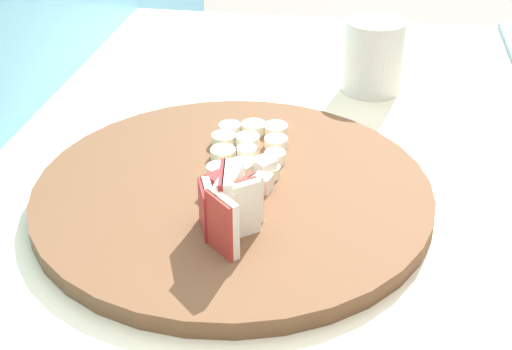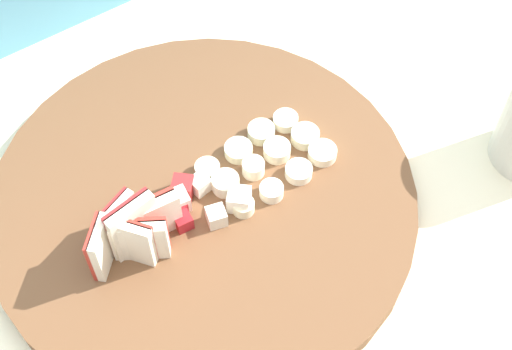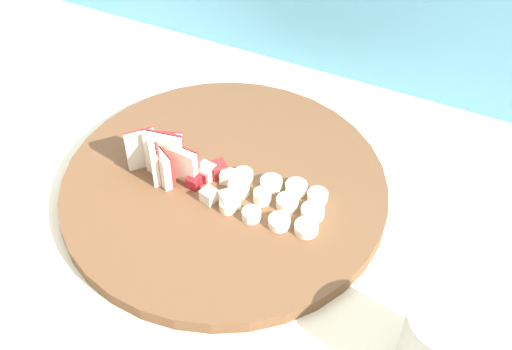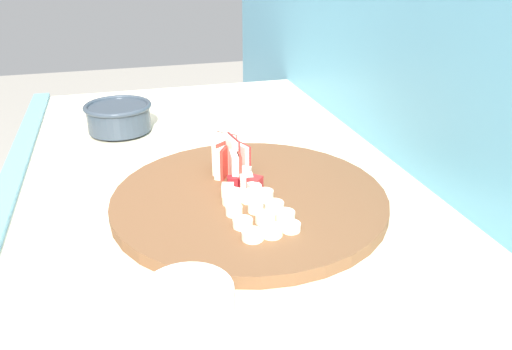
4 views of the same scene
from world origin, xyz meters
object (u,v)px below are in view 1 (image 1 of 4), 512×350
banana_slice_rows (248,147)px  small_jar (373,56)px  cutting_board (233,193)px  apple_dice_pile (237,185)px  apple_wedge_fan (229,206)px

banana_slice_rows → small_jar: 0.28m
cutting_board → small_jar: bearing=-23.8°
cutting_board → small_jar: size_ratio=4.15×
apple_dice_pile → banana_slice_rows: (0.09, 0.00, -0.00)m
apple_wedge_fan → apple_dice_pile: 0.07m
apple_wedge_fan → apple_dice_pile: size_ratio=0.96×
cutting_board → small_jar: small_jar is taller
banana_slice_rows → apple_dice_pile: bearing=-177.5°
cutting_board → apple_wedge_fan: bearing=-171.1°
banana_slice_rows → small_jar: size_ratio=1.32×
apple_dice_pile → small_jar: bearing=-21.8°
small_jar → apple_wedge_fan: bearing=162.3°
banana_slice_rows → small_jar: (0.24, -0.14, 0.03)m
small_jar → cutting_board: bearing=156.2°
banana_slice_rows → cutting_board: bearing=177.2°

